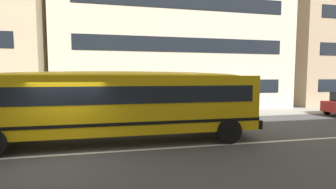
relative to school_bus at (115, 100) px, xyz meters
name	(u,v)px	position (x,y,z in m)	size (l,w,h in m)	color
ground_plane	(68,155)	(-1.58, -1.39, -1.73)	(400.00, 400.00, 0.00)	#424244
sidewalk_far	(93,118)	(-1.58, 5.84, -1.72)	(120.00, 3.00, 0.01)	gray
lane_centreline	(68,155)	(-1.58, -1.39, -1.73)	(110.00, 0.16, 0.01)	silver
school_bus	(115,100)	(0.00, 0.00, 0.00)	(13.03, 3.08, 2.91)	yellow
apartment_block_far_centre	(172,35)	(5.07, 12.07, 4.92)	(19.36, 9.52, 13.30)	beige
apartment_block_far_right	(324,15)	(23.43, 13.36, 8.12)	(14.89, 12.10, 19.70)	tan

